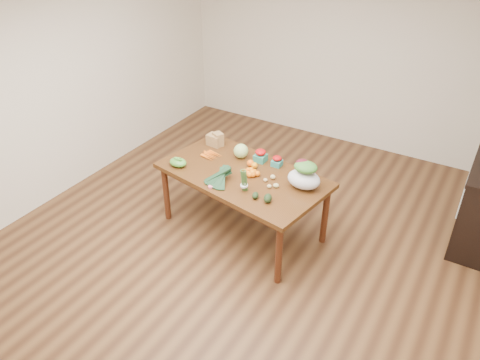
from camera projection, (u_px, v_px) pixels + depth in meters
The scene contains 24 objects.
floor at pixel (238, 247), 5.12m from camera, with size 6.00×6.00×0.00m, color brown.
room_walls at pixel (238, 136), 4.39m from camera, with size 5.02×6.02×2.70m.
dining_table at pixel (243, 202), 5.18m from camera, with size 1.78×0.99×0.75m, color #4B2D11.
dish_towel at pixel (463, 195), 4.99m from camera, with size 0.02×0.28×0.45m, color white.
paper_bag at pixel (215, 139), 5.48m from camera, with size 0.23×0.19×0.16m, color #9E7C46, non-canonical shape.
cabbage at pixel (241, 151), 5.23m from camera, with size 0.16×0.16×0.16m, color #BDDA7E.
strawberry_basket_a at pixel (260, 157), 5.17m from camera, with size 0.13×0.13×0.11m, color red, non-canonical shape.
strawberry_basket_b at pixel (277, 162), 5.09m from camera, with size 0.10×0.10×0.09m, color #AE0D0B, non-canonical shape.
orange_a at pixel (250, 163), 5.08m from camera, with size 0.08×0.08×0.08m, color orange.
orange_b at pixel (254, 165), 5.05m from camera, with size 0.07×0.07×0.07m, color #F1A00E.
orange_c at pixel (252, 173), 4.91m from camera, with size 0.08×0.08×0.08m, color #FF9C0F.
mandarin_cluster at pixel (251, 171), 4.93m from camera, with size 0.18×0.18×0.09m, color orange, non-canonical shape.
carrots at pixel (211, 155), 5.29m from camera, with size 0.22×0.19×0.03m, color orange, non-canonical shape.
snap_pea_bag at pixel (178, 162), 5.09m from camera, with size 0.20×0.15×0.09m, color #4A9131.
kale_bunch at pixel (217, 177), 4.77m from camera, with size 0.32×0.40×0.16m, color black, non-canonical shape.
asparagus_bundle at pixel (244, 180), 4.63m from camera, with size 0.08×0.08×0.25m, color #467636, non-canonical shape.
potato_a at pixel (265, 180), 4.83m from camera, with size 0.05×0.04×0.04m, color #D9C17D.
potato_b at pixel (269, 186), 4.73m from camera, with size 0.05×0.04×0.04m, color tan.
potato_c at pixel (276, 186), 4.74m from camera, with size 0.05×0.05×0.05m, color tan.
potato_d at pixel (273, 177), 4.87m from camera, with size 0.06×0.05×0.05m, color #CCBD76.
potato_e at pixel (276, 186), 4.74m from camera, with size 0.05×0.05×0.05m, color tan.
avocado_a at pixel (255, 195), 4.57m from camera, with size 0.06×0.09×0.06m, color black.
avocado_b at pixel (268, 198), 4.52m from camera, with size 0.08×0.12×0.08m, color black.
salad_bag at pixel (304, 176), 4.68m from camera, with size 0.34×0.26×0.26m, color silver, non-canonical shape.
Camera 1 is at (2.03, -3.37, 3.35)m, focal length 35.00 mm.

